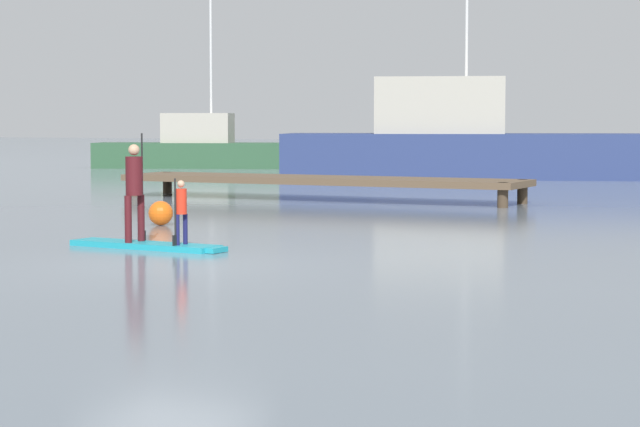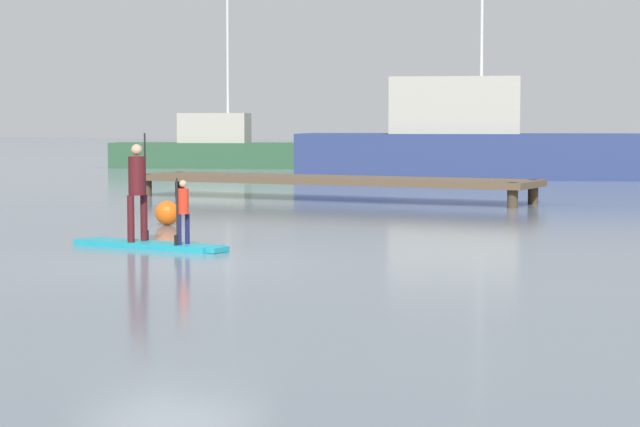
{
  "view_description": "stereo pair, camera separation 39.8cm",
  "coord_description": "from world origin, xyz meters",
  "px_view_note": "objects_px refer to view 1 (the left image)",
  "views": [
    {
      "loc": [
        10.3,
        -16.11,
        2.22
      ],
      "look_at": [
        1.67,
        1.78,
        0.74
      ],
      "focal_mm": 69.67,
      "sensor_mm": 36.0,
      "label": 1
    },
    {
      "loc": [
        10.66,
        -15.93,
        2.22
      ],
      "look_at": [
        1.67,
        1.78,
        0.74
      ],
      "focal_mm": 69.67,
      "sensor_mm": 36.0,
      "label": 2
    }
  ],
  "objects_px": {
    "fishing_boat_white_large": "(461,143)",
    "motor_boat_small_navy": "(193,148)",
    "paddler_child_solo": "(181,209)",
    "paddleboard_near": "(148,245)",
    "mooring_buoy_mid": "(161,213)",
    "paddler_adult": "(135,186)"
  },
  "relations": [
    {
      "from": "paddleboard_near",
      "to": "mooring_buoy_mid",
      "type": "relative_size",
      "value": 5.91
    },
    {
      "from": "fishing_boat_white_large",
      "to": "motor_boat_small_navy",
      "type": "height_order",
      "value": "fishing_boat_white_large"
    },
    {
      "from": "paddleboard_near",
      "to": "paddler_child_solo",
      "type": "height_order",
      "value": "paddler_child_solo"
    },
    {
      "from": "paddleboard_near",
      "to": "motor_boat_small_navy",
      "type": "bearing_deg",
      "value": 120.36
    },
    {
      "from": "fishing_boat_white_large",
      "to": "paddler_child_solo",
      "type": "bearing_deg",
      "value": -80.35
    },
    {
      "from": "paddler_adult",
      "to": "motor_boat_small_navy",
      "type": "height_order",
      "value": "motor_boat_small_navy"
    },
    {
      "from": "mooring_buoy_mid",
      "to": "paddler_child_solo",
      "type": "bearing_deg",
      "value": -53.19
    },
    {
      "from": "paddler_adult",
      "to": "motor_boat_small_navy",
      "type": "distance_m",
      "value": 37.43
    },
    {
      "from": "mooring_buoy_mid",
      "to": "fishing_boat_white_large",
      "type": "bearing_deg",
      "value": 93.9
    },
    {
      "from": "paddler_child_solo",
      "to": "fishing_boat_white_large",
      "type": "bearing_deg",
      "value": 99.65
    },
    {
      "from": "fishing_boat_white_large",
      "to": "mooring_buoy_mid",
      "type": "distance_m",
      "value": 24.1
    },
    {
      "from": "motor_boat_small_navy",
      "to": "mooring_buoy_mid",
      "type": "xyz_separation_m",
      "value": [
        16.56,
        -28.28,
        -0.67
      ]
    },
    {
      "from": "paddler_child_solo",
      "to": "motor_boat_small_navy",
      "type": "xyz_separation_m",
      "value": [
        -19.72,
        32.51,
        0.21
      ]
    },
    {
      "from": "motor_boat_small_navy",
      "to": "fishing_boat_white_large",
      "type": "bearing_deg",
      "value": -15.96
    },
    {
      "from": "motor_boat_small_navy",
      "to": "mooring_buoy_mid",
      "type": "height_order",
      "value": "motor_boat_small_navy"
    },
    {
      "from": "paddleboard_near",
      "to": "mooring_buoy_mid",
      "type": "distance_m",
      "value": 4.83
    },
    {
      "from": "fishing_boat_white_large",
      "to": "motor_boat_small_navy",
      "type": "bearing_deg",
      "value": 164.04
    },
    {
      "from": "motor_boat_small_navy",
      "to": "paddler_child_solo",
      "type": "bearing_deg",
      "value": -58.76
    },
    {
      "from": "paddler_adult",
      "to": "fishing_boat_white_large",
      "type": "height_order",
      "value": "fishing_boat_white_large"
    },
    {
      "from": "paddleboard_near",
      "to": "fishing_boat_white_large",
      "type": "bearing_deg",
      "value": 98.24
    },
    {
      "from": "paddler_adult",
      "to": "motor_boat_small_navy",
      "type": "xyz_separation_m",
      "value": [
        -18.71,
        32.41,
        -0.16
      ]
    },
    {
      "from": "paddler_adult",
      "to": "motor_boat_small_navy",
      "type": "bearing_deg",
      "value": 120.0
    }
  ]
}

